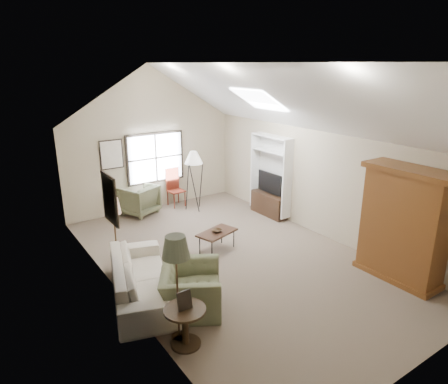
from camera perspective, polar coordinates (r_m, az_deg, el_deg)
room_shell at (r=7.72m, az=1.72°, el=12.11°), size 5.01×8.01×4.00m
window at (r=11.45m, az=-9.75°, el=4.84°), size 1.72×0.08×1.42m
skylight at (r=9.22m, az=5.04°, el=13.07°), size 0.80×1.20×0.52m
wall_art at (r=8.85m, az=-15.89°, el=2.43°), size 1.97×3.71×0.88m
armoire at (r=8.23m, az=24.33°, el=-4.29°), size 0.60×1.50×2.20m
tv_alcove at (r=10.77m, az=6.67°, el=2.51°), size 0.32×1.30×2.10m
media_console at (r=11.01m, az=6.43°, el=-1.77°), size 0.34×1.18×0.60m
tv_panel at (r=10.82m, az=6.55°, el=1.33°), size 0.05×0.90×0.55m
sofa at (r=7.39m, az=-11.77°, el=-11.91°), size 1.64×2.64×0.72m
armchair_near at (r=6.94m, az=-4.75°, el=-13.61°), size 1.43×1.47×0.73m
armchair_far at (r=11.24m, az=-12.06°, el=-1.08°), size 1.15×1.16×0.81m
coffee_table at (r=8.91m, az=-1.00°, el=-7.04°), size 0.99×0.72×0.46m
bowl at (r=8.81m, az=-1.01°, el=-5.54°), size 0.26×0.26×0.05m
side_table at (r=6.19m, az=-5.53°, el=-18.63°), size 0.77×0.77×0.62m
side_chair at (r=11.66m, az=-6.87°, el=0.62°), size 0.45×0.45×1.10m
tripod_lamp at (r=11.19m, az=-4.29°, el=1.65°), size 0.56×0.56×1.73m
dark_lamp at (r=6.03m, az=-6.68°, el=-13.46°), size 0.51×0.51×1.72m
tan_lamp at (r=8.22m, az=-15.26°, el=-5.78°), size 0.39×0.39×1.54m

